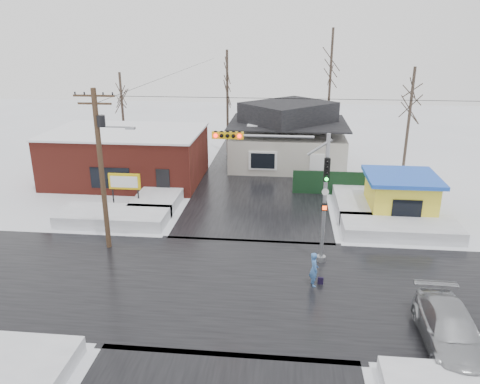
# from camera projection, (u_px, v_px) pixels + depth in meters

# --- Properties ---
(ground) EXTENTS (120.00, 120.00, 0.00)m
(ground) POSITION_uv_depth(u_px,v_px,m) (242.00, 286.00, 22.80)
(ground) COLOR white
(ground) RESTS_ON ground
(road_ns) EXTENTS (10.00, 120.00, 0.02)m
(road_ns) POSITION_uv_depth(u_px,v_px,m) (242.00, 286.00, 22.79)
(road_ns) COLOR black
(road_ns) RESTS_ON ground
(road_ew) EXTENTS (120.00, 10.00, 0.02)m
(road_ew) POSITION_uv_depth(u_px,v_px,m) (242.00, 286.00, 22.79)
(road_ew) COLOR black
(road_ew) RESTS_ON ground
(snowbank_nw) EXTENTS (7.00, 3.00, 0.80)m
(snowbank_nw) POSITION_uv_depth(u_px,v_px,m) (114.00, 217.00, 30.11)
(snowbank_nw) COLOR white
(snowbank_nw) RESTS_ON ground
(snowbank_ne) EXTENTS (7.00, 3.00, 0.80)m
(snowbank_ne) POSITION_uv_depth(u_px,v_px,m) (400.00, 228.00, 28.37)
(snowbank_ne) COLOR white
(snowbank_ne) RESTS_ON ground
(snowbank_nside_w) EXTENTS (3.00, 8.00, 0.80)m
(snowbank_nside_w) POSITION_uv_depth(u_px,v_px,m) (164.00, 192.00, 34.61)
(snowbank_nside_w) COLOR white
(snowbank_nside_w) RESTS_ON ground
(snowbank_nside_e) EXTENTS (3.00, 8.00, 0.80)m
(snowbank_nside_e) POSITION_uv_depth(u_px,v_px,m) (356.00, 199.00, 33.26)
(snowbank_nside_e) COLOR white
(snowbank_nside_e) RESTS_ON ground
(traffic_signal) EXTENTS (6.05, 0.68, 7.00)m
(traffic_signal) POSITION_uv_depth(u_px,v_px,m) (295.00, 180.00, 23.85)
(traffic_signal) COLOR gray
(traffic_signal) RESTS_ON ground
(utility_pole) EXTENTS (3.15, 0.44, 9.00)m
(utility_pole) POSITION_uv_depth(u_px,v_px,m) (102.00, 161.00, 25.16)
(utility_pole) COLOR #382619
(utility_pole) RESTS_ON ground
(brick_building) EXTENTS (12.20, 8.20, 4.12)m
(brick_building) POSITION_uv_depth(u_px,v_px,m) (127.00, 155.00, 38.20)
(brick_building) COLOR maroon
(brick_building) RESTS_ON ground
(marquee_sign) EXTENTS (2.20, 0.21, 2.55)m
(marquee_sign) POSITION_uv_depth(u_px,v_px,m) (125.00, 183.00, 31.95)
(marquee_sign) COLOR black
(marquee_sign) RESTS_ON ground
(house) EXTENTS (10.40, 8.40, 5.76)m
(house) POSITION_uv_depth(u_px,v_px,m) (288.00, 137.00, 42.40)
(house) COLOR beige
(house) RESTS_ON ground
(kiosk) EXTENTS (4.60, 4.60, 2.88)m
(kiosk) POSITION_uv_depth(u_px,v_px,m) (400.00, 196.00, 30.78)
(kiosk) COLOR yellow
(kiosk) RESTS_ON ground
(fence) EXTENTS (8.00, 0.12, 1.80)m
(fence) POSITION_uv_depth(u_px,v_px,m) (346.00, 183.00, 35.02)
(fence) COLOR black
(fence) RESTS_ON ground
(tree_far_left) EXTENTS (3.00, 3.00, 10.00)m
(tree_far_left) POSITION_uv_depth(u_px,v_px,m) (227.00, 72.00, 44.98)
(tree_far_left) COLOR #332821
(tree_far_left) RESTS_ON ground
(tree_far_mid) EXTENTS (3.00, 3.00, 12.00)m
(tree_far_mid) POSITION_uv_depth(u_px,v_px,m) (332.00, 54.00, 45.36)
(tree_far_mid) COLOR #332821
(tree_far_mid) RESTS_ON ground
(tree_far_right) EXTENTS (3.00, 3.00, 9.00)m
(tree_far_right) POSITION_uv_depth(u_px,v_px,m) (412.00, 90.00, 38.06)
(tree_far_right) COLOR #332821
(tree_far_right) RESTS_ON ground
(tree_far_west) EXTENTS (3.00, 3.00, 8.00)m
(tree_far_west) POSITION_uv_depth(u_px,v_px,m) (121.00, 90.00, 44.59)
(tree_far_west) COLOR #332821
(tree_far_west) RESTS_ON ground
(pedestrian) EXTENTS (0.56, 0.72, 1.73)m
(pedestrian) POSITION_uv_depth(u_px,v_px,m) (314.00, 269.00, 22.56)
(pedestrian) COLOR #3F6FB2
(pedestrian) RESTS_ON ground
(car) EXTENTS (2.26, 5.31, 1.53)m
(car) POSITION_uv_depth(u_px,v_px,m) (451.00, 331.00, 18.15)
(car) COLOR #9FA1A5
(car) RESTS_ON ground
(shopping_bag) EXTENTS (0.29, 0.15, 0.35)m
(shopping_bag) POSITION_uv_depth(u_px,v_px,m) (320.00, 281.00, 22.88)
(shopping_bag) COLOR black
(shopping_bag) RESTS_ON ground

